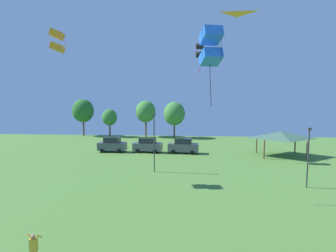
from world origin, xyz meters
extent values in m
cube|color=gold|center=(-8.16, 12.65, 1.13)|extent=(0.36, 0.20, 0.62)
sphere|color=#A87A5B|center=(-8.16, 12.65, 1.56)|extent=(0.22, 0.22, 0.22)
cylinder|color=gold|center=(-8.38, 12.75, 1.53)|extent=(0.08, 0.50, 0.38)
cylinder|color=gold|center=(-7.94, 12.75, 1.53)|extent=(0.08, 0.50, 0.38)
cube|color=black|center=(0.78, 36.06, 15.06)|extent=(1.01, 1.13, 0.87)
cube|color=black|center=(0.78, 36.06, 14.01)|extent=(1.01, 1.13, 0.87)
cylinder|color=red|center=(0.32, 35.61, 14.54)|extent=(0.02, 0.02, 1.58)
cylinder|color=red|center=(1.23, 35.61, 14.54)|extent=(0.02, 0.02, 1.58)
cylinder|color=red|center=(0.32, 36.52, 14.54)|extent=(0.02, 0.02, 1.58)
cylinder|color=red|center=(1.23, 36.52, 14.54)|extent=(0.02, 0.02, 1.58)
cylinder|color=red|center=(0.78, 36.06, 12.60)|extent=(0.06, 0.35, 2.12)
cube|color=orange|center=(-13.36, 26.19, 14.43)|extent=(1.48, 1.36, 0.98)
cube|color=orange|center=(-13.36, 26.19, 13.20)|extent=(1.48, 1.36, 0.98)
cylinder|color=#E54C93|center=(-13.89, 25.65, 13.81)|extent=(0.02, 0.02, 1.85)
cylinder|color=#E54C93|center=(-12.83, 25.65, 13.81)|extent=(0.02, 0.02, 1.85)
cylinder|color=#E54C93|center=(-13.89, 26.72, 13.81)|extent=(0.02, 0.02, 1.85)
cylinder|color=#E54C93|center=(-12.83, 26.72, 13.81)|extent=(0.02, 0.02, 1.85)
cube|color=blue|center=(1.05, 22.23, 13.14)|extent=(1.87, 2.02, 1.33)
cube|color=blue|center=(1.05, 22.23, 11.50)|extent=(1.87, 2.02, 1.33)
cylinder|color=black|center=(0.35, 21.52, 12.32)|extent=(0.02, 0.02, 2.46)
cylinder|color=black|center=(1.76, 21.52, 12.32)|extent=(0.02, 0.02, 2.46)
cylinder|color=black|center=(0.35, 22.94, 12.32)|extent=(0.02, 0.02, 2.46)
cylinder|color=black|center=(1.76, 22.94, 12.32)|extent=(0.02, 0.02, 2.46)
cylinder|color=black|center=(1.05, 22.23, 9.32)|extent=(0.18, 0.51, 3.29)
pyramid|color=orange|center=(4.24, 29.31, 15.61)|extent=(2.78, 2.03, 0.07)
cube|color=#4C5156|center=(-12.47, 40.81, 0.92)|extent=(4.37, 1.85, 1.20)
cube|color=#1E232D|center=(-12.47, 40.81, 1.94)|extent=(2.42, 1.67, 0.84)
cylinder|color=black|center=(-11.14, 39.90, 0.32)|extent=(0.64, 0.23, 0.64)
cylinder|color=black|center=(-11.11, 41.67, 0.32)|extent=(0.64, 0.23, 0.64)
cylinder|color=black|center=(-13.83, 39.95, 0.32)|extent=(0.64, 0.23, 0.64)
cylinder|color=black|center=(-13.80, 41.72, 0.32)|extent=(0.64, 0.23, 0.64)
cube|color=#4C5156|center=(-6.90, 40.96, 0.90)|extent=(4.60, 2.28, 1.16)
cube|color=#1E232D|center=(-6.90, 40.96, 1.88)|extent=(2.60, 1.93, 0.81)
cylinder|color=black|center=(-5.64, 39.91, 0.32)|extent=(0.66, 0.29, 0.64)
cylinder|color=black|center=(-5.44, 41.72, 0.32)|extent=(0.66, 0.29, 0.64)
cylinder|color=black|center=(-8.37, 40.20, 0.32)|extent=(0.66, 0.29, 0.64)
cylinder|color=black|center=(-8.17, 42.01, 0.32)|extent=(0.66, 0.29, 0.64)
cube|color=#4C5156|center=(-1.33, 40.58, 0.92)|extent=(4.74, 2.16, 1.19)
cube|color=#1E232D|center=(-1.33, 40.58, 1.93)|extent=(2.67, 1.82, 0.83)
cylinder|color=black|center=(0.00, 39.59, 0.32)|extent=(0.66, 0.28, 0.64)
cylinder|color=black|center=(0.17, 41.29, 0.32)|extent=(0.66, 0.28, 0.64)
cylinder|color=black|center=(-2.84, 39.87, 0.32)|extent=(0.66, 0.28, 0.64)
cylinder|color=black|center=(-2.67, 41.57, 0.32)|extent=(0.66, 0.28, 0.64)
cylinder|color=brown|center=(9.90, 37.73, 1.30)|extent=(0.20, 0.20, 2.60)
cylinder|color=brown|center=(15.64, 37.73, 1.30)|extent=(0.20, 0.20, 2.60)
cylinder|color=brown|center=(9.90, 41.75, 1.30)|extent=(0.20, 0.20, 2.60)
cylinder|color=brown|center=(15.64, 41.75, 1.30)|extent=(0.20, 0.20, 2.60)
pyramid|color=#3D604C|center=(12.77, 39.74, 3.10)|extent=(7.42, 5.20, 1.00)
cylinder|color=#2D2D33|center=(-4.46, 29.95, 3.20)|extent=(0.12, 0.12, 6.40)
cube|color=#4C4C51|center=(-4.46, 29.95, 6.52)|extent=(0.36, 0.20, 0.24)
cylinder|color=#2D2D33|center=(10.40, 25.74, 2.69)|extent=(0.12, 0.12, 5.39)
cube|color=#4C4C51|center=(10.40, 25.74, 5.51)|extent=(0.36, 0.20, 0.24)
cylinder|color=brown|center=(-24.33, 58.68, 1.96)|extent=(0.36, 0.36, 3.92)
ellipsoid|color=#286628|center=(-24.33, 58.68, 5.70)|extent=(4.77, 4.77, 5.25)
cylinder|color=brown|center=(-17.84, 57.39, 1.55)|extent=(0.36, 0.36, 3.11)
ellipsoid|color=#337533|center=(-17.84, 57.39, 4.34)|extent=(3.28, 3.28, 3.61)
cylinder|color=brown|center=(-9.92, 58.13, 1.98)|extent=(0.36, 0.36, 3.96)
ellipsoid|color=#3D7F38|center=(-9.92, 58.13, 5.59)|extent=(4.35, 4.35, 4.78)
cylinder|color=brown|center=(-3.56, 57.00, 1.75)|extent=(0.36, 0.36, 3.50)
ellipsoid|color=#3D7F38|center=(-3.56, 57.00, 5.21)|extent=(4.57, 4.57, 5.02)
camera|label=1|loc=(-0.73, 1.09, 8.16)|focal=28.00mm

